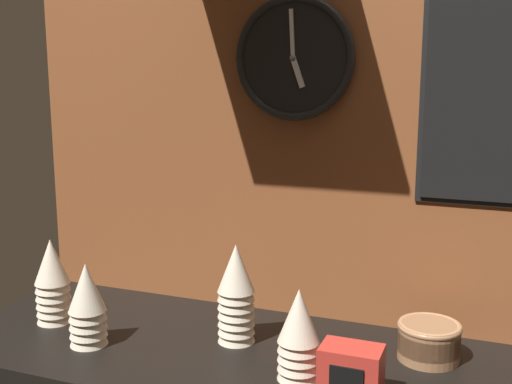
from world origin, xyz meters
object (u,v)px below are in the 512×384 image
at_px(cup_stack_center, 236,293).
at_px(cup_stack_left, 87,304).
at_px(cup_stack_far_left, 52,281).
at_px(bowl_stack_right, 429,340).
at_px(napkin_dispenser, 351,373).
at_px(cup_stack_center_right, 299,334).
at_px(wall_clock, 294,58).

xyz_separation_m(cup_stack_center, cup_stack_left, (-0.32, -0.14, -0.02)).
bearing_deg(cup_stack_left, cup_stack_far_left, 153.24).
relative_size(cup_stack_far_left, bowl_stack_right, 1.55).
xyz_separation_m(cup_stack_center, bowl_stack_right, (0.44, 0.07, -0.07)).
height_order(cup_stack_far_left, bowl_stack_right, cup_stack_far_left).
height_order(cup_stack_far_left, napkin_dispenser, cup_stack_far_left).
xyz_separation_m(cup_stack_center_right, cup_stack_left, (-0.51, -0.02, 0.00)).
relative_size(cup_stack_center_right, bowl_stack_right, 1.40).
height_order(cup_stack_center_right, cup_stack_far_left, cup_stack_far_left).
xyz_separation_m(cup_stack_center_right, cup_stack_center, (-0.19, 0.13, 0.02)).
height_order(wall_clock, napkin_dispenser, wall_clock).
relative_size(wall_clock, napkin_dispenser, 2.54).
xyz_separation_m(cup_stack_left, napkin_dispenser, (0.63, -0.03, -0.04)).
distance_m(cup_stack_far_left, cup_stack_left, 0.18).
relative_size(cup_stack_center_right, cup_stack_far_left, 0.91).
bearing_deg(wall_clock, cup_stack_left, -138.61).
height_order(cup_stack_center_right, napkin_dispenser, cup_stack_center_right).
relative_size(cup_stack_center_right, cup_stack_center, 0.83).
bearing_deg(cup_stack_left, cup_stack_center_right, 1.81).
xyz_separation_m(cup_stack_far_left, wall_clock, (0.55, 0.26, 0.55)).
height_order(cup_stack_center, cup_stack_left, cup_stack_center).
bearing_deg(napkin_dispenser, wall_clock, 123.34).
height_order(cup_stack_left, bowl_stack_right, cup_stack_left).
xyz_separation_m(wall_clock, napkin_dispenser, (0.24, -0.37, -0.61)).
xyz_separation_m(cup_stack_center_right, cup_stack_far_left, (-0.67, 0.07, 0.01)).
height_order(cup_stack_center, napkin_dispenser, cup_stack_center).
xyz_separation_m(cup_stack_far_left, cup_stack_left, (0.16, -0.08, -0.01)).
xyz_separation_m(bowl_stack_right, napkin_dispenser, (-0.12, -0.24, 0.01)).
distance_m(cup_stack_center_right, cup_stack_left, 0.51).
xyz_separation_m(cup_stack_center, cup_stack_far_left, (-0.48, -0.06, -0.01)).
xyz_separation_m(cup_stack_center, wall_clock, (0.07, 0.20, 0.54)).
bearing_deg(cup_stack_center_right, napkin_dispenser, -19.94).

